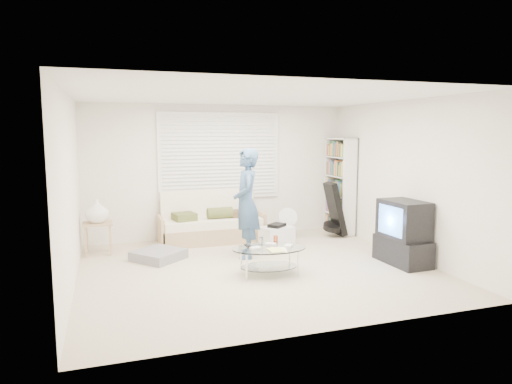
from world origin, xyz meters
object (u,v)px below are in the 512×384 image
object	(u,v)px
futon_sofa	(211,225)
bookshelf	(340,186)
tv_unit	(403,233)
coffee_table	(269,253)

from	to	relation	value
futon_sofa	bookshelf	world-z (taller)	bookshelf
futon_sofa	bookshelf	xyz separation A→B (m)	(2.58, -0.08, 0.64)
futon_sofa	tv_unit	xyz separation A→B (m)	(2.46, -2.32, 0.17)
futon_sofa	coffee_table	distance (m)	2.21
futon_sofa	coffee_table	world-z (taller)	futon_sofa
bookshelf	futon_sofa	bearing A→B (deg)	178.22
bookshelf	coffee_table	world-z (taller)	bookshelf
tv_unit	futon_sofa	bearing A→B (deg)	136.67
tv_unit	bookshelf	bearing A→B (deg)	86.80
bookshelf	tv_unit	world-z (taller)	bookshelf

